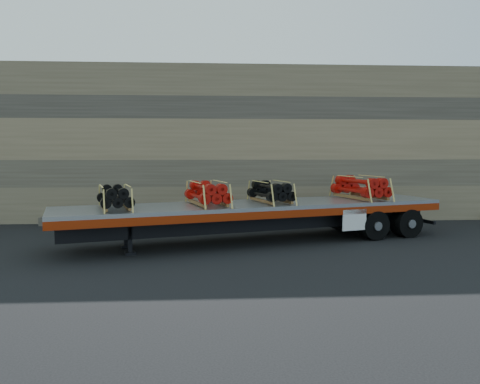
% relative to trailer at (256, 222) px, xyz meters
% --- Properties ---
extents(ground, '(120.00, 120.00, 0.00)m').
position_rel_trailer_xyz_m(ground, '(-0.30, -0.43, -0.69)').
color(ground, black).
rests_on(ground, ground).
extents(rock_wall, '(44.00, 3.00, 7.00)m').
position_rel_trailer_xyz_m(rock_wall, '(-0.30, 6.07, 2.81)').
color(rock_wall, '#7A6B54').
rests_on(rock_wall, ground).
extents(trailer, '(13.90, 6.42, 1.37)m').
position_rel_trailer_xyz_m(trailer, '(0.00, 0.00, 0.00)').
color(trailer, '#9EA0A5').
rests_on(trailer, ground).
extents(bundle_front, '(1.50, 2.17, 0.70)m').
position_rel_trailer_xyz_m(bundle_front, '(-4.60, -1.36, 1.03)').
color(bundle_front, black).
rests_on(bundle_front, trailer).
extents(bundle_midfront, '(1.63, 2.36, 0.76)m').
position_rel_trailer_xyz_m(bundle_midfront, '(-1.70, -0.50, 1.07)').
color(bundle_midfront, '#AD0F09').
rests_on(bundle_midfront, trailer).
extents(bundle_midrear, '(1.55, 2.23, 0.72)m').
position_rel_trailer_xyz_m(bundle_midrear, '(0.52, 0.16, 1.04)').
color(bundle_midrear, black).
rests_on(bundle_midrear, trailer).
extents(bundle_rear, '(1.79, 2.57, 0.83)m').
position_rel_trailer_xyz_m(bundle_rear, '(4.09, 1.21, 1.10)').
color(bundle_rear, '#AD0F09').
rests_on(bundle_rear, trailer).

